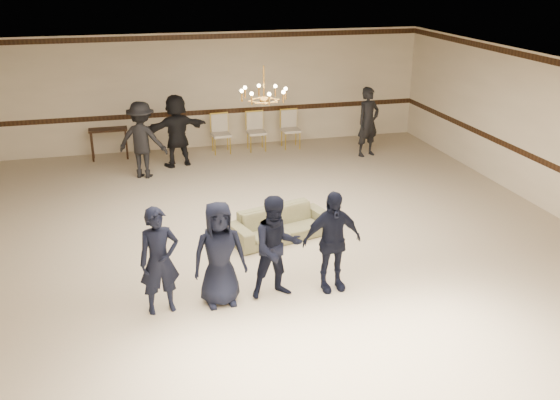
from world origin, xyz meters
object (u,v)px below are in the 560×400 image
at_px(adult_mid, 177,130).
at_px(adult_right, 368,122).
at_px(banquet_chair_mid, 256,132).
at_px(adult_left, 142,140).
at_px(banquet_chair_left, 221,134).
at_px(console_table, 109,144).
at_px(chandelier, 264,83).
at_px(boy_d, 332,241).
at_px(boy_b, 219,254).
at_px(settee, 281,224).
at_px(banquet_chair_right, 291,130).
at_px(boy_c, 277,247).
at_px(boy_a, 159,261).

relative_size(adult_mid, adult_right, 1.00).
bearing_deg(banquet_chair_mid, adult_right, -25.74).
bearing_deg(banquet_chair_mid, adult_left, -155.83).
distance_m(banquet_chair_left, console_table, 3.01).
bearing_deg(chandelier, boy_d, -81.00).
relative_size(boy_b, settee, 0.85).
height_order(banquet_chair_right, console_table, banquet_chair_right).
bearing_deg(boy_c, banquet_chair_right, 69.44).
relative_size(adult_mid, banquet_chair_mid, 1.78).
xyz_separation_m(adult_mid, console_table, (-1.72, 1.05, -0.52)).
relative_size(banquet_chair_left, banquet_chair_right, 1.00).
bearing_deg(banquet_chair_mid, chandelier, -102.61).
distance_m(adult_mid, banquet_chair_left, 1.59).
relative_size(boy_d, banquet_chair_mid, 1.59).
bearing_deg(adult_left, banquet_chair_mid, -129.89).
bearing_deg(boy_b, chandelier, 61.03).
height_order(adult_left, console_table, adult_left).
bearing_deg(boy_b, adult_right, 49.85).
bearing_deg(banquet_chair_right, adult_left, -160.53).
distance_m(adult_mid, banquet_chair_mid, 2.47).
relative_size(banquet_chair_right, console_table, 1.06).
bearing_deg(console_table, adult_left, -65.80).
relative_size(adult_left, adult_right, 1.00).
bearing_deg(adult_right, boy_d, -134.91).
bearing_deg(adult_mid, banquet_chair_mid, -174.21).
bearing_deg(banquet_chair_left, chandelier, -94.68).
xyz_separation_m(adult_mid, banquet_chair_left, (1.28, 0.85, -0.41)).
bearing_deg(boy_a, banquet_chair_left, 64.85).
bearing_deg(console_table, chandelier, -62.07).
xyz_separation_m(settee, adult_right, (3.66, 4.67, 0.65)).
distance_m(adult_left, adult_mid, 1.14).
xyz_separation_m(settee, console_table, (-3.15, 6.12, 0.13)).
bearing_deg(chandelier, banquet_chair_right, 69.14).
bearing_deg(banquet_chair_left, adult_mid, -151.09).
xyz_separation_m(chandelier, boy_b, (-1.36, -2.76, -2.04)).
bearing_deg(adult_mid, adult_right, 160.86).
height_order(boy_a, adult_left, adult_left).
relative_size(boy_d, adult_right, 0.89).
bearing_deg(adult_left, chandelier, 144.57).
distance_m(adult_left, adult_right, 6.01).
bearing_deg(adult_mid, adult_left, 23.22).
distance_m(settee, console_table, 6.89).
distance_m(boy_b, banquet_chair_mid, 8.37).
bearing_deg(settee, adult_right, 36.27).
bearing_deg(adult_left, boy_d, 136.15).
relative_size(boy_b, adult_right, 0.89).
distance_m(boy_a, adult_left, 6.47).
relative_size(settee, banquet_chair_left, 1.88).
relative_size(chandelier, boy_d, 0.56).
bearing_deg(adult_right, banquet_chair_mid, 137.71).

